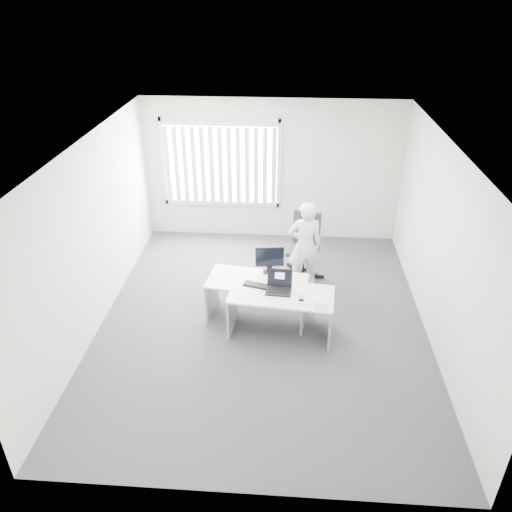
# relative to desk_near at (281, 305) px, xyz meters

# --- Properties ---
(ground) EXTENTS (6.00, 6.00, 0.00)m
(ground) POSITION_rel_desk_near_xyz_m (-0.29, 0.25, -0.50)
(ground) COLOR #4E4F56
(ground) RESTS_ON ground
(wall_back) EXTENTS (5.00, 0.02, 2.80)m
(wall_back) POSITION_rel_desk_near_xyz_m (-0.29, 3.25, 0.90)
(wall_back) COLOR beige
(wall_back) RESTS_ON ground
(wall_front) EXTENTS (5.00, 0.02, 2.80)m
(wall_front) POSITION_rel_desk_near_xyz_m (-0.29, -2.75, 0.90)
(wall_front) COLOR beige
(wall_front) RESTS_ON ground
(wall_left) EXTENTS (0.02, 6.00, 2.80)m
(wall_left) POSITION_rel_desk_near_xyz_m (-2.79, 0.25, 0.90)
(wall_left) COLOR beige
(wall_left) RESTS_ON ground
(wall_right) EXTENTS (0.02, 6.00, 2.80)m
(wall_right) POSITION_rel_desk_near_xyz_m (2.21, 0.25, 0.90)
(wall_right) COLOR beige
(wall_right) RESTS_ON ground
(ceiling) EXTENTS (5.00, 6.00, 0.02)m
(ceiling) POSITION_rel_desk_near_xyz_m (-0.29, 0.25, 2.30)
(ceiling) COLOR white
(ceiling) RESTS_ON wall_back
(window) EXTENTS (2.32, 0.06, 1.76)m
(window) POSITION_rel_desk_near_xyz_m (-1.29, 3.21, 1.05)
(window) COLOR #BABAB6
(window) RESTS_ON wall_back
(blinds) EXTENTS (2.20, 0.10, 1.50)m
(blinds) POSITION_rel_desk_near_xyz_m (-1.29, 3.15, 1.02)
(blinds) COLOR silver
(blinds) RESTS_ON wall_back
(desk_near) EXTENTS (1.58, 0.87, 0.69)m
(desk_near) POSITION_rel_desk_near_xyz_m (0.00, 0.00, 0.00)
(desk_near) COLOR silver
(desk_near) RESTS_ON ground
(desk_far) EXTENTS (1.59, 0.91, 0.69)m
(desk_far) POSITION_rel_desk_near_xyz_m (-0.37, 0.35, -0.00)
(desk_far) COLOR silver
(desk_far) RESTS_ON ground
(office_chair) EXTENTS (0.80, 0.80, 1.16)m
(office_chair) POSITION_rel_desk_near_xyz_m (0.35, 1.73, -0.14)
(office_chair) COLOR black
(office_chair) RESTS_ON ground
(person) EXTENTS (0.62, 0.45, 1.57)m
(person) POSITION_rel_desk_near_xyz_m (0.36, 1.34, 0.29)
(person) COLOR silver
(person) RESTS_ON ground
(laptop) EXTENTS (0.39, 0.35, 0.29)m
(laptop) POSITION_rel_desk_near_xyz_m (-0.05, 0.05, 0.34)
(laptop) COLOR black
(laptop) RESTS_ON desk_near
(paper_sheet) EXTENTS (0.38, 0.31, 0.00)m
(paper_sheet) POSITION_rel_desk_near_xyz_m (0.31, -0.14, 0.19)
(paper_sheet) COLOR silver
(paper_sheet) RESTS_ON desk_near
(mouse) EXTENTS (0.07, 0.11, 0.05)m
(mouse) POSITION_rel_desk_near_xyz_m (0.28, -0.12, 0.22)
(mouse) COLOR #B7B7BA
(mouse) RESTS_ON paper_sheet
(booklet) EXTENTS (0.18, 0.24, 0.01)m
(booklet) POSITION_rel_desk_near_xyz_m (0.55, -0.34, 0.20)
(booklet) COLOR white
(booklet) RESTS_ON desk_near
(keyboard) EXTENTS (0.48, 0.27, 0.02)m
(keyboard) POSITION_rel_desk_near_xyz_m (-0.35, 0.18, 0.20)
(keyboard) COLOR black
(keyboard) RESTS_ON desk_far
(monitor) EXTENTS (0.45, 0.18, 0.44)m
(monitor) POSITION_rel_desk_near_xyz_m (-0.20, 0.60, 0.41)
(monitor) COLOR black
(monitor) RESTS_ON desk_far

